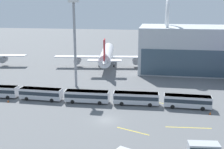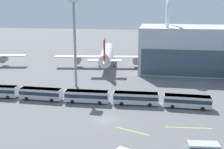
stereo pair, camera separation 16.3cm
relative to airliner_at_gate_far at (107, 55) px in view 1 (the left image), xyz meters
name	(u,v)px [view 1 (the left image)]	position (x,y,z in m)	size (l,w,h in m)	color
ground_plane	(106,120)	(9.49, -52.69, -4.85)	(440.00, 440.00, 0.00)	slate
airliner_at_gate_far	(107,55)	(0.00, 0.00, 0.00)	(41.34, 38.28, 12.77)	white
shuttle_bus_1	(41,93)	(-9.84, -42.25, -3.02)	(11.29, 3.03, 3.09)	silver
shuttle_bus_2	(87,96)	(2.60, -42.38, -3.02)	(11.31, 3.14, 3.09)	silver
shuttle_bus_3	(136,98)	(15.04, -41.85, -3.02)	(11.33, 3.20, 3.09)	silver
shuttle_bus_4	(187,101)	(27.49, -42.15, -3.02)	(11.29, 3.03, 3.09)	silver
service_van_foreground	(204,148)	(28.09, -64.01, -3.65)	(5.26, 2.65, 2.01)	#B2B7BC
floodlight_mast	(75,35)	(-4.28, -28.70, 10.68)	(2.60, 2.60, 25.55)	gray
lane_stripe_0	(7,93)	(-21.96, -37.98, -4.85)	(8.13, 0.25, 0.01)	yellow
lane_stripe_1	(133,131)	(15.63, -57.11, -4.85)	(7.15, 0.25, 0.01)	yellow
lane_stripe_2	(172,105)	(24.00, -40.77, -4.85)	(10.41, 0.25, 0.01)	yellow
lane_stripe_4	(188,128)	(26.72, -53.69, -4.85)	(9.29, 0.25, 0.01)	yellow
traffic_cone_0	(210,113)	(32.28, -45.71, -4.50)	(0.57, 0.57, 0.73)	black
traffic_cone_1	(8,101)	(-17.46, -45.44, -4.53)	(0.60, 0.60, 0.66)	black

